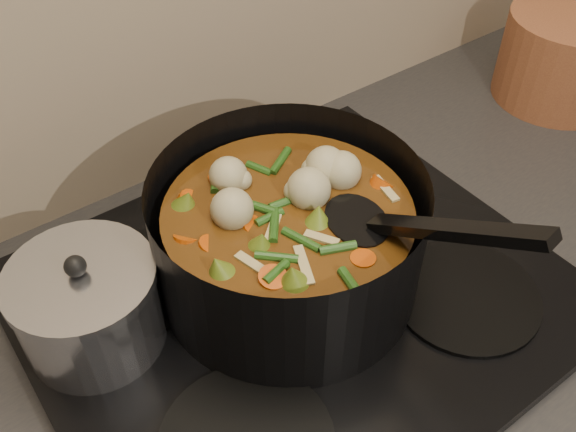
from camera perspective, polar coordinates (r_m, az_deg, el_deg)
stovetop at (r=0.80m, az=0.74°, el=-7.04°), size 0.62×0.54×0.03m
stockpot at (r=0.75m, az=0.05°, el=-2.05°), size 0.32×0.42×0.23m
saucepan at (r=0.74m, az=-17.28°, el=-7.66°), size 0.16×0.16×0.13m
terracotta_crock at (r=1.21m, az=23.37°, el=12.82°), size 0.26×0.26×0.15m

